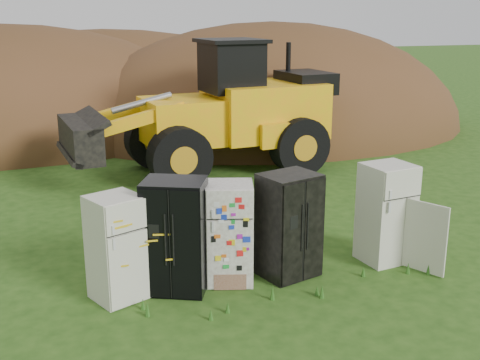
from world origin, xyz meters
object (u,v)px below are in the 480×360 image
(fridge_dark_mid, at_px, (289,225))
(fridge_open_door, at_px, (386,213))
(fridge_leftmost, at_px, (117,248))
(fridge_sticker, at_px, (230,233))
(wheel_loader, at_px, (201,108))
(fridge_black_side, at_px, (175,236))

(fridge_dark_mid, xyz_separation_m, fridge_open_door, (1.90, 0.04, 0.00))
(fridge_open_door, bearing_deg, fridge_leftmost, 172.33)
(fridge_sticker, distance_m, fridge_open_door, 2.93)
(fridge_sticker, distance_m, fridge_dark_mid, 1.03)
(fridge_leftmost, bearing_deg, wheel_loader, 41.89)
(fridge_black_side, height_order, fridge_dark_mid, fridge_black_side)
(fridge_dark_mid, height_order, wheel_loader, wheel_loader)
(fridge_leftmost, distance_m, wheel_loader, 7.73)
(fridge_leftmost, distance_m, fridge_open_door, 4.79)
(fridge_sticker, bearing_deg, fridge_open_door, 15.77)
(fridge_black_side, xyz_separation_m, fridge_dark_mid, (1.95, -0.02, -0.03))
(fridge_black_side, bearing_deg, wheel_loader, 96.64)
(fridge_leftmost, xyz_separation_m, fridge_sticker, (1.86, 0.05, 0.01))
(fridge_black_side, relative_size, fridge_open_door, 1.03)
(fridge_black_side, distance_m, wheel_loader, 7.38)
(fridge_dark_mid, distance_m, wheel_loader, 7.07)
(fridge_open_door, bearing_deg, fridge_dark_mid, 173.25)
(fridge_leftmost, relative_size, fridge_sticker, 0.99)
(fridge_dark_mid, xyz_separation_m, wheel_loader, (0.27, 7.00, 0.94))
(fridge_dark_mid, bearing_deg, fridge_black_side, 162.30)
(fridge_black_side, bearing_deg, fridge_dark_mid, 23.56)
(fridge_dark_mid, bearing_deg, fridge_sticker, 159.45)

